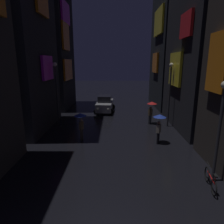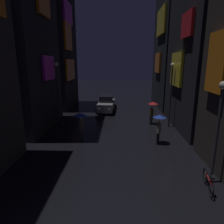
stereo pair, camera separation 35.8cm
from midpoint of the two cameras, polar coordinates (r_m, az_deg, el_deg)
building_left_mid at (r=19.16m, az=-25.03°, el=26.99°), size 4.25×7.39×20.66m
building_left_far at (r=26.88m, az=-15.63°, el=17.41°), size 4.25×7.04×14.95m
building_right_mid at (r=18.77m, az=25.24°, el=14.29°), size 4.25×8.38×12.33m
building_right_far at (r=27.30m, az=17.99°, el=17.18°), size 4.25×8.27×14.93m
pedestrian_foreground_right_red at (r=18.80m, az=12.06°, el=1.47°), size 0.90×0.90×2.12m
pedestrian_midstreet_centre_blue at (r=14.31m, az=14.04°, el=-2.56°), size 0.90×0.90×2.12m
pedestrian_foreground_left_blue at (r=14.61m, az=-8.30°, el=-1.95°), size 0.90×0.90×2.12m
bicycle_parked_at_storefront at (r=10.62m, az=26.69°, el=-17.29°), size 0.37×1.80×0.96m
car_distant at (r=23.31m, az=-1.12°, el=2.30°), size 2.41×4.23×1.92m
streetlamp_right_near at (r=10.25m, az=29.08°, el=-2.20°), size 0.36×0.36×4.87m
streetlamp_right_far at (r=18.07m, az=17.07°, el=6.57°), size 0.36×0.36×5.62m
streetlamp_left_far at (r=18.67m, az=-14.72°, el=7.03°), size 0.36×0.36×5.66m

